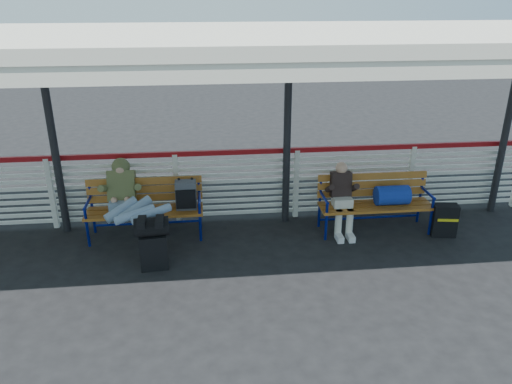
{
  "coord_description": "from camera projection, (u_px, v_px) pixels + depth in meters",
  "views": [
    {
      "loc": [
        0.48,
        -5.83,
        3.69
      ],
      "look_at": [
        1.22,
        1.0,
        0.85
      ],
      "focal_mm": 35.0,
      "sensor_mm": 36.0,
      "label": 1
    }
  ],
  "objects": [
    {
      "name": "ground",
      "position": [
        174.0,
        282.0,
        6.72
      ],
      "size": [
        60.0,
        60.0,
        0.0
      ],
      "primitive_type": "plane",
      "color": "black",
      "rests_on": "ground"
    },
    {
      "name": "canopy",
      "position": [
        162.0,
        42.0,
        6.36
      ],
      "size": [
        12.6,
        3.6,
        3.16
      ],
      "color": "silver",
      "rests_on": "ground"
    },
    {
      "name": "companion_person",
      "position": [
        342.0,
        198.0,
        7.88
      ],
      "size": [
        0.32,
        0.66,
        1.15
      ],
      "color": "beige",
      "rests_on": "ground"
    },
    {
      "name": "bench_left",
      "position": [
        157.0,
        201.0,
        7.79
      ],
      "size": [
        1.8,
        0.56,
        0.92
      ],
      "color": "#B06122",
      "rests_on": "ground"
    },
    {
      "name": "luggage_stack",
      "position": [
        153.0,
        241.0,
        6.91
      ],
      "size": [
        0.49,
        0.3,
        0.78
      ],
      "rotation": [
        0.0,
        0.0,
        0.09
      ],
      "color": "black",
      "rests_on": "ground"
    },
    {
      "name": "traveler_man",
      "position": [
        132.0,
        205.0,
        7.41
      ],
      "size": [
        0.94,
        1.64,
        0.77
      ],
      "color": "#8196AE",
      "rests_on": "ground"
    },
    {
      "name": "fence",
      "position": [
        177.0,
        185.0,
        8.21
      ],
      "size": [
        12.08,
        0.08,
        1.24
      ],
      "color": "silver",
      "rests_on": "ground"
    },
    {
      "name": "bench_right",
      "position": [
        382.0,
        197.0,
        7.97
      ],
      "size": [
        1.8,
        0.56,
        0.92
      ],
      "color": "#B06122",
      "rests_on": "ground"
    },
    {
      "name": "suitcase_side",
      "position": [
        444.0,
        220.0,
        7.9
      ],
      "size": [
        0.41,
        0.28,
        0.53
      ],
      "rotation": [
        0.0,
        0.0,
        -0.15
      ],
      "color": "black",
      "rests_on": "ground"
    }
  ]
}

